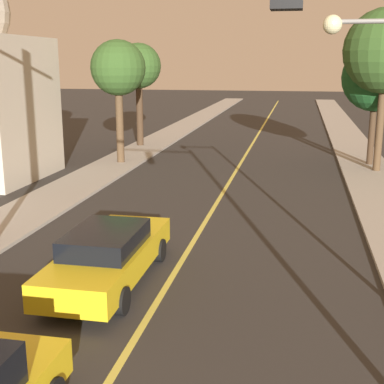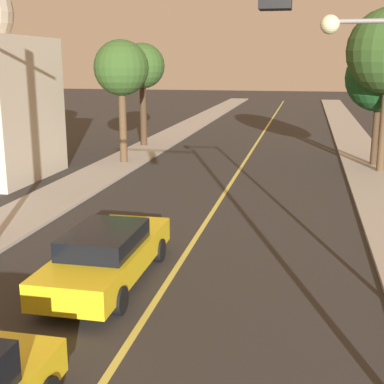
# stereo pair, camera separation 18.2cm
# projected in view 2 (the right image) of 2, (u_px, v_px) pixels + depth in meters

# --- Properties ---
(road_surface) EXTENTS (10.24, 80.00, 0.01)m
(road_surface) POSITION_uv_depth(u_px,v_px,m) (260.00, 138.00, 37.78)
(road_surface) COLOR #2D2B28
(road_surface) RESTS_ON ground
(sidewalk_left) EXTENTS (2.50, 80.00, 0.12)m
(sidewalk_left) POSITION_uv_depth(u_px,v_px,m) (172.00, 135.00, 39.05)
(sidewalk_left) COLOR #9E998E
(sidewalk_left) RESTS_ON ground
(sidewalk_right) EXTENTS (2.50, 80.00, 0.12)m
(sidewalk_right) POSITION_uv_depth(u_px,v_px,m) (353.00, 140.00, 36.48)
(sidewalk_right) COLOR #9E998E
(sidewalk_right) RESTS_ON ground
(car_near_lane_second) EXTENTS (1.92, 5.17, 1.41)m
(car_near_lane_second) POSITION_uv_depth(u_px,v_px,m) (107.00, 254.00, 12.97)
(car_near_lane_second) COLOR gold
(car_near_lane_second) RESTS_ON ground
(tree_left_near) EXTENTS (2.81, 2.81, 6.27)m
(tree_left_near) POSITION_uv_depth(u_px,v_px,m) (121.00, 69.00, 27.19)
(tree_left_near) COLOR #4C3823
(tree_left_near) RESTS_ON ground
(tree_left_far) EXTENTS (2.76, 2.76, 6.29)m
(tree_left_far) POSITION_uv_depth(u_px,v_px,m) (142.00, 67.00, 32.90)
(tree_left_far) COLOR #3D2B1C
(tree_left_far) RESTS_ON ground
(tree_right_near) EXTENTS (3.38, 3.38, 6.08)m
(tree_right_near) POSITION_uv_depth(u_px,v_px,m) (380.00, 78.00, 26.52)
(tree_right_near) COLOR #3D2B1C
(tree_right_near) RESTS_ON ground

